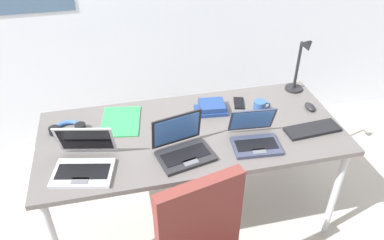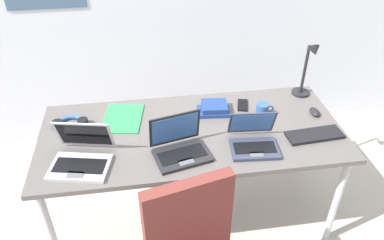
# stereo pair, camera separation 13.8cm
# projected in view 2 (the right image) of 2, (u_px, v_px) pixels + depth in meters

# --- Properties ---
(ground_plane) EXTENTS (12.00, 12.00, 0.00)m
(ground_plane) POSITION_uv_depth(u_px,v_px,m) (192.00, 214.00, 2.69)
(ground_plane) COLOR #B7AD9E
(desk) EXTENTS (1.80, 0.80, 0.74)m
(desk) POSITION_uv_depth(u_px,v_px,m) (192.00, 138.00, 2.29)
(desk) COLOR #595451
(desk) RESTS_ON ground_plane
(desk_lamp) EXTENTS (0.12, 0.18, 0.40)m
(desk_lamp) POSITION_uv_depth(u_px,v_px,m) (307.00, 70.00, 2.46)
(desk_lamp) COLOR black
(desk_lamp) RESTS_ON desk
(laptop_far_corner) EXTENTS (0.28, 0.27, 0.19)m
(laptop_far_corner) POSITION_uv_depth(u_px,v_px,m) (254.00, 141.00, 2.12)
(laptop_far_corner) COLOR #33384C
(laptop_far_corner) RESTS_ON desk
(laptop_front_left) EXTENTS (0.36, 0.34, 0.22)m
(laptop_front_left) POSITION_uv_depth(u_px,v_px,m) (81.00, 157.00, 2.00)
(laptop_front_left) COLOR #B7BABC
(laptop_front_left) RESTS_ON desk
(laptop_near_mouse) EXTENTS (0.34, 0.29, 0.22)m
(laptop_near_mouse) POSITION_uv_depth(u_px,v_px,m) (180.00, 147.00, 2.07)
(laptop_near_mouse) COLOR #232326
(laptop_near_mouse) RESTS_ON desk
(external_keyboard) EXTENTS (0.34, 0.14, 0.02)m
(external_keyboard) POSITION_uv_depth(u_px,v_px,m) (314.00, 135.00, 2.21)
(external_keyboard) COLOR black
(external_keyboard) RESTS_ON desk
(computer_mouse) EXTENTS (0.06, 0.10, 0.03)m
(computer_mouse) POSITION_uv_depth(u_px,v_px,m) (315.00, 112.00, 2.39)
(computer_mouse) COLOR black
(computer_mouse) RESTS_ON desk
(cell_phone) EXTENTS (0.10, 0.15, 0.01)m
(cell_phone) POSITION_uv_depth(u_px,v_px,m) (243.00, 105.00, 2.48)
(cell_phone) COLOR black
(cell_phone) RESTS_ON desk
(headphones) EXTENTS (0.21, 0.18, 0.04)m
(headphones) POSITION_uv_depth(u_px,v_px,m) (70.00, 124.00, 2.29)
(headphones) COLOR #335999
(headphones) RESTS_ON desk
(book_stack) EXTENTS (0.22, 0.17, 0.06)m
(book_stack) POSITION_uv_depth(u_px,v_px,m) (214.00, 108.00, 2.41)
(book_stack) COLOR navy
(book_stack) RESTS_ON desk
(paper_folder_back_right) EXTENTS (0.28, 0.34, 0.01)m
(paper_folder_back_right) POSITION_uv_depth(u_px,v_px,m) (123.00, 118.00, 2.36)
(paper_folder_back_right) COLOR green
(paper_folder_back_right) RESTS_ON desk
(coffee_mug) EXTENTS (0.11, 0.08, 0.09)m
(coffee_mug) POSITION_uv_depth(u_px,v_px,m) (263.00, 110.00, 2.36)
(coffee_mug) COLOR #2D518C
(coffee_mug) RESTS_ON desk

